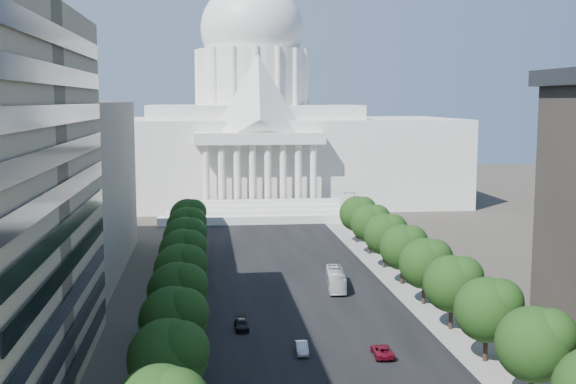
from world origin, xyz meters
name	(u,v)px	position (x,y,z in m)	size (l,w,h in m)	color
road_asphalt	(290,278)	(0.00, 90.00, 0.00)	(30.00, 260.00, 0.01)	black
sidewalk_left	(178,281)	(-19.00, 90.00, 0.00)	(8.00, 260.00, 0.02)	gray
sidewalk_right	(398,275)	(19.00, 90.00, 0.00)	(8.00, 260.00, 0.02)	gray
capitol	(253,135)	(0.00, 184.89, 20.01)	(120.00, 56.00, 73.00)	white
office_block_left_far	(11,188)	(-48.00, 100.00, 15.00)	(38.00, 52.00, 30.00)	gray
tree_l_c	(171,356)	(-17.66, 35.81, 6.45)	(7.79, 7.60, 9.97)	#33261C
tree_l_d	(176,318)	(-17.66, 47.81, 6.45)	(7.79, 7.60, 9.97)	#33261C
tree_l_e	(180,290)	(-17.66, 59.81, 6.45)	(7.79, 7.60, 9.97)	#33261C
tree_l_f	(182,268)	(-17.66, 71.81, 6.45)	(7.79, 7.60, 9.97)	#33261C
tree_l_g	(185,251)	(-17.66, 83.81, 6.45)	(7.79, 7.60, 9.97)	#33261C
tree_l_h	(186,237)	(-17.66, 95.81, 6.45)	(7.79, 7.60, 9.97)	#33261C
tree_l_i	(188,225)	(-17.66, 107.81, 6.45)	(7.79, 7.60, 9.97)	#33261C
tree_l_j	(189,216)	(-17.66, 119.81, 6.45)	(7.79, 7.60, 9.97)	#33261C
tree_r_c	(538,342)	(18.34, 35.81, 6.45)	(7.79, 7.60, 9.97)	#33261C
tree_r_d	(490,308)	(18.34, 47.81, 6.45)	(7.79, 7.60, 9.97)	#33261C
tree_r_e	(455,282)	(18.34, 59.81, 6.45)	(7.79, 7.60, 9.97)	#33261C
tree_r_f	(427,262)	(18.34, 71.81, 6.45)	(7.79, 7.60, 9.97)	#33261C
tree_r_g	(405,246)	(18.34, 83.81, 6.45)	(7.79, 7.60, 9.97)	#33261C
tree_r_h	(387,233)	(18.34, 95.81, 6.45)	(7.79, 7.60, 9.97)	#33261C
tree_r_i	(372,222)	(18.34, 107.81, 6.45)	(7.79, 7.60, 9.97)	#33261C
tree_r_j	(359,213)	(18.34, 119.81, 6.45)	(7.79, 7.60, 9.97)	#33261C
streetlight_b	(556,350)	(19.90, 35.00, 5.82)	(2.61, 0.44, 9.00)	gray
streetlight_c	(466,286)	(19.90, 60.00, 5.82)	(2.61, 0.44, 9.00)	gray
streetlight_d	(412,248)	(19.90, 85.00, 5.82)	(2.61, 0.44, 9.00)	gray
streetlight_e	(377,223)	(19.90, 110.00, 5.82)	(2.61, 0.44, 9.00)	gray
streetlight_f	(352,205)	(19.90, 135.00, 5.82)	(2.61, 0.44, 9.00)	gray
car_silver	(302,348)	(-2.96, 52.94, 0.67)	(1.42, 4.07, 1.34)	#B8B9C0
car_red	(382,351)	(6.39, 50.81, 0.67)	(2.22, 4.81, 1.34)	maroon
car_dark_b	(241,325)	(-9.72, 62.94, 0.64)	(1.79, 4.40, 1.28)	black
city_bus	(336,279)	(6.54, 82.19, 1.54)	(2.59, 11.06, 3.08)	silver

